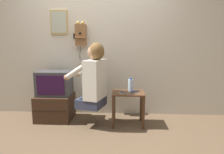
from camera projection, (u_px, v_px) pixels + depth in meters
name	position (u px, v px, depth m)	size (l,w,h in m)	color
ground_plane	(88.00, 139.00, 2.66)	(14.00, 14.00, 0.00)	brown
wall_back	(97.00, 43.00, 3.49)	(6.80, 0.05, 2.55)	beige
side_table	(128.00, 100.00, 3.10)	(0.49, 0.39, 0.52)	#51331E
person	(94.00, 77.00, 2.97)	(0.62, 0.55, 0.97)	#2D3347
tv_stand	(55.00, 107.00, 3.35)	(0.57, 0.52, 0.42)	#382316
television	(54.00, 83.00, 3.28)	(0.53, 0.39, 0.40)	#38383A
wall_phone_antique	(81.00, 35.00, 3.40)	(0.22, 0.19, 0.78)	brown
framed_picture	(59.00, 22.00, 3.42)	(0.30, 0.03, 0.41)	tan
cell_phone_held	(123.00, 92.00, 3.03)	(0.13, 0.13, 0.01)	silver
cell_phone_spare	(134.00, 91.00, 3.09)	(0.14, 0.10, 0.01)	navy
water_bottle	(131.00, 85.00, 3.14)	(0.08, 0.08, 0.21)	#ADC6DB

